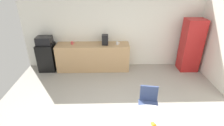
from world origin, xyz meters
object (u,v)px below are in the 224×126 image
mini_fridge (47,57)px  coffee_maker (105,40)px  chair_navy (148,100)px  locker_cabinet (191,46)px  mug_green (72,43)px  microwave (44,41)px  fruit_bowl (153,126)px  mug_white (117,43)px

mini_fridge → coffee_maker: (1.96, 0.00, 0.60)m
chair_navy → coffee_maker: (-0.95, 2.46, 0.54)m
chair_navy → locker_cabinet: bearing=51.6°
locker_cabinet → mug_green: bearing=178.2°
mini_fridge → coffee_maker: size_ratio=2.87×
mug_green → mini_fridge: bearing=-178.4°
mini_fridge → locker_cabinet: bearing=-1.2°
mini_fridge → microwave: bearing=0.0°
chair_navy → coffee_maker: size_ratio=2.59×
chair_navy → mug_green: size_ratio=6.43×
fruit_bowl → mug_white: mug_white is taller
microwave → mug_green: microwave is taller
locker_cabinet → microwave: bearing=178.8°
fruit_bowl → microwave: bearing=128.8°
microwave → locker_cabinet: (4.78, -0.10, -0.18)m
mug_green → mug_white: bearing=-2.4°
mini_fridge → microwave: size_ratio=1.91×
locker_cabinet → mug_green: (-3.90, 0.12, 0.08)m
microwave → fruit_bowl: bearing=-51.2°
coffee_maker → mug_green: bearing=178.7°
mini_fridge → locker_cabinet: 4.80m
mini_fridge → mug_white: mug_white is taller
microwave → locker_cabinet: 4.79m
microwave → fruit_bowl: (2.76, -3.43, -0.26)m
locker_cabinet → chair_navy: locker_cabinet is taller
locker_cabinet → mug_white: (-2.42, 0.06, 0.08)m
locker_cabinet → chair_navy: (-1.87, -2.36, -0.35)m
mug_white → mug_green: same height
mini_fridge → locker_cabinet: (4.78, -0.10, 0.41)m
mini_fridge → microwave: (0.00, 0.00, 0.59)m
microwave → coffee_maker: size_ratio=1.50×
mug_white → mug_green: bearing=177.6°
microwave → coffee_maker: (1.96, 0.00, 0.01)m
mug_green → chair_navy: bearing=-50.7°
mini_fridge → locker_cabinet: size_ratio=0.53×
mug_white → coffee_maker: (-0.40, 0.04, 0.11)m
locker_cabinet → coffee_maker: locker_cabinet is taller
fruit_bowl → coffee_maker: (-0.80, 3.43, 0.27)m
microwave → mug_white: size_ratio=3.72×
locker_cabinet → coffee_maker: size_ratio=5.43×
mini_fridge → fruit_bowl: 4.41m
chair_navy → mini_fridge: bearing=139.8°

